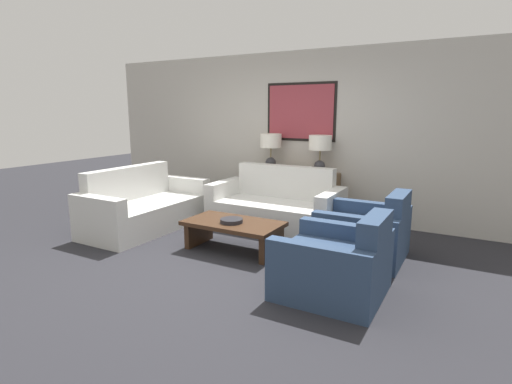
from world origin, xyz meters
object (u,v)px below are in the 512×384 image
Objects in this scene: armchair_near_back_wall at (365,235)px; armchair_near_camera at (335,266)px; decorative_bowl at (232,221)px; table_lamp_left at (271,145)px; table_lamp_right at (320,147)px; couch_by_side at (145,208)px; console_table at (294,195)px; coffee_table at (233,229)px; couch_by_back_wall at (276,208)px.

armchair_near_camera is at bearing -90.00° from armchair_near_back_wall.
decorative_bowl is at bearing -157.78° from armchair_near_back_wall.
table_lamp_left is 1.00× the size of table_lamp_right.
console_table is at bearing 43.55° from couch_by_side.
console_table reaches higher than coffee_table.
couch_by_side is 1.59× the size of coffee_table.
console_table is 2.45× the size of table_lamp_left.
armchair_near_camera is at bearing -57.84° from console_table.
table_lamp_right is at bearing 37.24° from couch_by_side.
coffee_table is (-0.44, -1.79, -0.90)m from table_lamp_right.
coffee_table is (1.67, -0.18, -0.02)m from couch_by_side.
armchair_near_back_wall is (1.90, -1.23, -0.89)m from table_lamp_left.
armchair_near_back_wall is (1.49, 0.61, -0.11)m from decorative_bowl.
armchair_near_camera is (1.05, -2.35, -0.89)m from table_lamp_right.
couch_by_back_wall is 1.00× the size of couch_by_side.
table_lamp_left is at bearing 51.74° from couch_by_side.
table_lamp_left is at bearing 123.73° from couch_by_back_wall.
armchair_near_back_wall is at bearing -49.55° from table_lamp_right.
console_table is 1.18× the size of coffee_table.
table_lamp_left is 0.48× the size of coffee_table.
coffee_table is at bearing -6.16° from couch_by_side.
couch_by_back_wall is (-0.42, -0.63, -0.88)m from table_lamp_right.
coffee_table is (-0.02, -1.79, -0.11)m from console_table.
couch_by_side reaches higher than decorative_bowl.
console_table is 0.64m from couch_by_back_wall.
couch_by_back_wall is at bearing -123.73° from table_lamp_right.
table_lamp_right reaches higher than armchair_near_back_wall.
armchair_near_camera is at bearing -20.44° from coffee_table.
couch_by_side is 1.68m from coffee_table.
table_lamp_right reaches higher than coffee_table.
table_lamp_left is 2.04m from decorative_bowl.
console_table is at bearing 0.00° from table_lamp_left.
couch_by_side is at bearing 166.90° from armchair_near_camera.
console_table is 0.90m from table_lamp_left.
couch_by_side is at bearing 173.84° from coffee_table.
table_lamp_left reaches higher than armchair_near_camera.
table_lamp_left reaches higher than coffee_table.
table_lamp_right is 2.80m from couch_by_side.
couch_by_side is 3.25m from armchair_near_camera.
table_lamp_left is 0.30× the size of couch_by_back_wall.
couch_by_side is 6.90× the size of decorative_bowl.
couch_by_back_wall is at bearing 157.92° from armchair_near_back_wall.
table_lamp_right is at bearing 130.45° from armchair_near_back_wall.
decorative_bowl is at bearing -90.38° from console_table.
couch_by_side is 3.19m from armchair_near_back_wall.
coffee_table is 1.27× the size of armchair_near_back_wall.
armchair_near_back_wall is (3.17, 0.38, -0.02)m from couch_by_side.
armchair_near_back_wall is (1.49, 0.56, 0.01)m from coffee_table.
table_lamp_left is 3.15m from armchair_near_camera.
decorative_bowl is 0.29× the size of armchair_near_back_wall.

